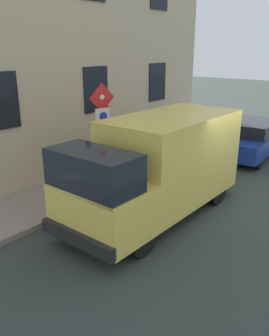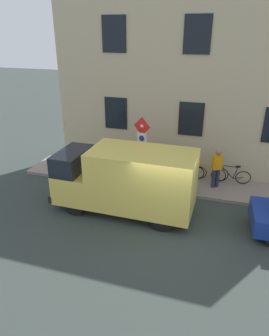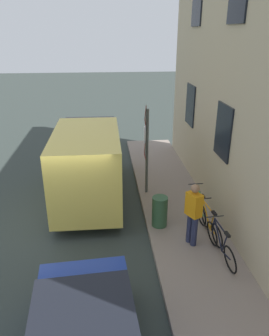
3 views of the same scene
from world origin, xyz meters
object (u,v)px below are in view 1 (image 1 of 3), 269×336
(delivery_van, at_px, (158,165))
(parked_hatchback, at_px, (251,138))
(sign_post_stacked, at_px, (103,127))
(litter_bin, at_px, (145,158))
(bicycle_orange, at_px, (128,150))
(bicycle_black, at_px, (144,145))
(pedestrian, at_px, (146,136))
(bicycle_green, at_px, (111,156))

(delivery_van, height_order, parked_hatchback, delivery_van)
(sign_post_stacked, distance_m, litter_bin, 2.58)
(parked_hatchback, bearing_deg, sign_post_stacked, -18.68)
(bicycle_orange, bearing_deg, bicycle_black, 174.27)
(bicycle_orange, bearing_deg, litter_bin, 58.20)
(litter_bin, bearing_deg, pedestrian, -53.55)
(sign_post_stacked, relative_size, bicycle_orange, 1.73)
(parked_hatchback, distance_m, bicycle_orange, 4.92)
(delivery_van, bearing_deg, bicycle_orange, -129.65)
(bicycle_black, relative_size, bicycle_green, 1.00)
(sign_post_stacked, height_order, bicycle_orange, sign_post_stacked)
(bicycle_green, xyz_separation_m, pedestrian, (-0.56, -1.28, 0.56))
(bicycle_green, bearing_deg, sign_post_stacked, 36.81)
(delivery_van, xyz_separation_m, parked_hatchback, (0.15, -6.55, -0.60))
(bicycle_black, xyz_separation_m, litter_bin, (-1.25, 1.56, 0.08))
(bicycle_orange, bearing_deg, sign_post_stacked, 21.19)
(parked_hatchback, xyz_separation_m, pedestrian, (2.59, 3.45, 0.34))
(bicycle_orange, xyz_separation_m, litter_bin, (-1.25, 0.61, 0.08))
(bicycle_green, bearing_deg, litter_bin, 104.16)
(bicycle_black, height_order, bicycle_orange, same)
(parked_hatchback, bearing_deg, bicycle_black, -51.70)
(bicycle_orange, distance_m, bicycle_green, 0.95)
(sign_post_stacked, bearing_deg, pedestrian, -74.74)
(bicycle_green, height_order, pedestrian, pedestrian)
(bicycle_green, xyz_separation_m, litter_bin, (-1.25, -0.34, 0.08))
(delivery_van, xyz_separation_m, bicycle_black, (3.30, -3.72, -0.82))
(pedestrian, bearing_deg, litter_bin, -79.80)
(bicycle_black, bearing_deg, bicycle_green, -4.55)
(bicycle_orange, height_order, bicycle_green, same)
(litter_bin, bearing_deg, bicycle_black, -51.32)
(pedestrian, bearing_deg, sign_post_stacked, -100.98)
(bicycle_orange, relative_size, litter_bin, 1.90)
(sign_post_stacked, relative_size, pedestrian, 1.72)
(parked_hatchback, bearing_deg, delivery_van, -2.31)
(delivery_van, bearing_deg, parked_hatchback, -178.23)
(bicycle_black, height_order, bicycle_green, same)
(sign_post_stacked, relative_size, parked_hatchback, 0.72)
(bicycle_orange, relative_size, pedestrian, 1.00)
(sign_post_stacked, bearing_deg, litter_bin, -86.08)
(sign_post_stacked, height_order, litter_bin, sign_post_stacked)
(bicycle_orange, height_order, litter_bin, litter_bin)
(bicycle_green, distance_m, pedestrian, 1.50)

